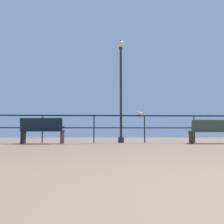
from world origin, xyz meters
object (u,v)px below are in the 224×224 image
bench_near_right (211,130)px  seagull_on_rail (139,113)px  lamppost_center (121,83)px  bench_near_left (42,129)px

bench_near_right → seagull_on_rail: bearing=160.6°
bench_near_right → lamppost_center: size_ratio=0.35×
bench_near_left → lamppost_center: bearing=21.2°
bench_near_left → bench_near_right: bearing=0.0°
bench_near_right → seagull_on_rail: size_ratio=4.74×
lamppost_center → bench_near_right: bearing=-19.2°
seagull_on_rail → lamppost_center: bearing=161.5°
bench_near_left → lamppost_center: 3.58m
lamppost_center → seagull_on_rail: 1.45m
bench_near_right → lamppost_center: 3.85m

